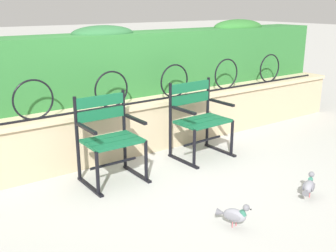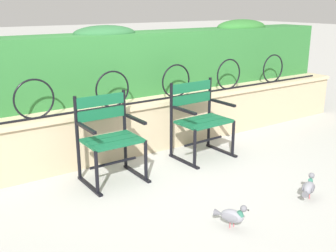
{
  "view_description": "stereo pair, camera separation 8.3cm",
  "coord_description": "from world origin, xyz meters",
  "px_view_note": "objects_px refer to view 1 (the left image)",
  "views": [
    {
      "loc": [
        -2.33,
        -3.12,
        1.77
      ],
      "look_at": [
        0.0,
        0.13,
        0.55
      ],
      "focal_mm": 43.44,
      "sensor_mm": 36.0,
      "label": 1
    },
    {
      "loc": [
        -2.26,
        -3.17,
        1.77
      ],
      "look_at": [
        0.0,
        0.13,
        0.55
      ],
      "focal_mm": 43.44,
      "sensor_mm": 36.0,
      "label": 2
    }
  ],
  "objects_px": {
    "park_chair_left": "(109,136)",
    "park_chair_right": "(199,117)",
    "pigeon_near_chairs": "(309,186)",
    "pigeon_far_side": "(234,214)"
  },
  "relations": [
    {
      "from": "park_chair_right",
      "to": "pigeon_near_chairs",
      "type": "distance_m",
      "value": 1.52
    },
    {
      "from": "park_chair_left",
      "to": "pigeon_far_side",
      "type": "relative_size",
      "value": 3.26
    },
    {
      "from": "pigeon_far_side",
      "to": "park_chair_left",
      "type": "bearing_deg",
      "value": 104.59
    },
    {
      "from": "park_chair_left",
      "to": "park_chair_right",
      "type": "xyz_separation_m",
      "value": [
        1.19,
        0.01,
        0.01
      ]
    },
    {
      "from": "pigeon_far_side",
      "to": "park_chair_right",
      "type": "bearing_deg",
      "value": 60.62
    },
    {
      "from": "park_chair_right",
      "to": "pigeon_near_chairs",
      "type": "bearing_deg",
      "value": -84.79
    },
    {
      "from": "park_chair_right",
      "to": "pigeon_near_chairs",
      "type": "xyz_separation_m",
      "value": [
        0.13,
        -1.47,
        -0.36
      ]
    },
    {
      "from": "park_chair_right",
      "to": "pigeon_far_side",
      "type": "xyz_separation_m",
      "value": [
        -0.82,
        -1.45,
        -0.36
      ]
    },
    {
      "from": "park_chair_left",
      "to": "park_chair_right",
      "type": "height_order",
      "value": "park_chair_right"
    },
    {
      "from": "park_chair_left",
      "to": "pigeon_far_side",
      "type": "height_order",
      "value": "park_chair_left"
    }
  ]
}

